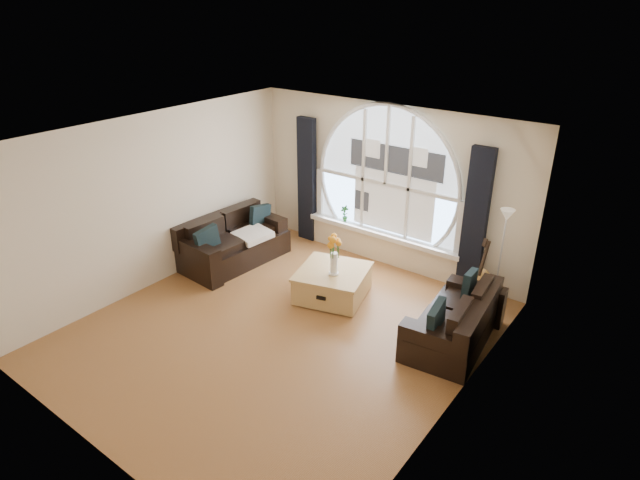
# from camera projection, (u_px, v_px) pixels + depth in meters

# --- Properties ---
(ground) EXTENTS (5.00, 5.50, 0.01)m
(ground) POSITION_uv_depth(u_px,v_px,m) (281.00, 330.00, 7.41)
(ground) COLOR brown
(ground) RESTS_ON ground
(ceiling) EXTENTS (5.00, 5.50, 0.01)m
(ceiling) POSITION_uv_depth(u_px,v_px,m) (274.00, 139.00, 6.27)
(ceiling) COLOR silver
(ceiling) RESTS_ON ground
(wall_back) EXTENTS (5.00, 0.01, 2.70)m
(wall_back) POSITION_uv_depth(u_px,v_px,m) (387.00, 186.00, 8.83)
(wall_back) COLOR beige
(wall_back) RESTS_ON ground
(wall_front) EXTENTS (5.00, 0.01, 2.70)m
(wall_front) POSITION_uv_depth(u_px,v_px,m) (79.00, 346.00, 4.85)
(wall_front) COLOR beige
(wall_front) RESTS_ON ground
(wall_left) EXTENTS (0.01, 5.50, 2.70)m
(wall_left) POSITION_uv_depth(u_px,v_px,m) (155.00, 201.00, 8.20)
(wall_left) COLOR beige
(wall_left) RESTS_ON ground
(wall_right) EXTENTS (0.01, 5.50, 2.70)m
(wall_right) POSITION_uv_depth(u_px,v_px,m) (461.00, 305.00, 5.48)
(wall_right) COLOR beige
(wall_right) RESTS_ON ground
(attic_slope) EXTENTS (0.92, 5.50, 0.72)m
(attic_slope) POSITION_uv_depth(u_px,v_px,m) (444.00, 208.00, 5.22)
(attic_slope) COLOR silver
(attic_slope) RESTS_ON ground
(arched_window) EXTENTS (2.60, 0.06, 2.15)m
(arched_window) POSITION_uv_depth(u_px,v_px,m) (387.00, 170.00, 8.69)
(arched_window) COLOR silver
(arched_window) RESTS_ON wall_back
(window_sill) EXTENTS (2.90, 0.22, 0.08)m
(window_sill) POSITION_uv_depth(u_px,v_px,m) (381.00, 234.00, 9.12)
(window_sill) COLOR white
(window_sill) RESTS_ON wall_back
(window_frame) EXTENTS (2.76, 0.08, 2.15)m
(window_frame) POSITION_uv_depth(u_px,v_px,m) (386.00, 171.00, 8.67)
(window_frame) COLOR white
(window_frame) RESTS_ON wall_back
(neighbor_house) EXTENTS (1.70, 0.02, 1.50)m
(neighbor_house) POSITION_uv_depth(u_px,v_px,m) (394.00, 180.00, 8.65)
(neighbor_house) COLOR silver
(neighbor_house) RESTS_ON wall_back
(curtain_left) EXTENTS (0.35, 0.12, 2.30)m
(curtain_left) POSITION_uv_depth(u_px,v_px,m) (307.00, 181.00, 9.70)
(curtain_left) COLOR black
(curtain_left) RESTS_ON ground
(curtain_right) EXTENTS (0.35, 0.12, 2.30)m
(curtain_right) POSITION_uv_depth(u_px,v_px,m) (475.00, 222.00, 7.96)
(curtain_right) COLOR black
(curtain_right) RESTS_ON ground
(sofa_left) EXTENTS (1.05, 1.90, 0.82)m
(sofa_left) POSITION_uv_depth(u_px,v_px,m) (234.00, 240.00, 9.14)
(sofa_left) COLOR black
(sofa_left) RESTS_ON ground
(sofa_right) EXTENTS (0.99, 1.71, 0.72)m
(sofa_right) POSITION_uv_depth(u_px,v_px,m) (455.00, 316.00, 7.02)
(sofa_right) COLOR black
(sofa_right) RESTS_ON ground
(coffee_chest) EXTENTS (1.25, 1.25, 0.49)m
(coffee_chest) POSITION_uv_depth(u_px,v_px,m) (333.00, 282.00, 8.13)
(coffee_chest) COLOR tan
(coffee_chest) RESTS_ON ground
(throw_blanket) EXTENTS (0.66, 0.66, 0.10)m
(throw_blanket) POSITION_uv_depth(u_px,v_px,m) (253.00, 235.00, 9.11)
(throw_blanket) COLOR silver
(throw_blanket) RESTS_ON sofa_left
(vase_flowers) EXTENTS (0.24, 0.24, 0.70)m
(vase_flowers) POSITION_uv_depth(u_px,v_px,m) (334.00, 250.00, 7.78)
(vase_flowers) COLOR white
(vase_flowers) RESTS_ON coffee_chest
(floor_lamp) EXTENTS (0.24, 0.24, 1.60)m
(floor_lamp) POSITION_uv_depth(u_px,v_px,m) (500.00, 262.00, 7.54)
(floor_lamp) COLOR #B2B2B2
(floor_lamp) RESTS_ON ground
(guitar) EXTENTS (0.42, 0.36, 1.06)m
(guitar) POSITION_uv_depth(u_px,v_px,m) (484.00, 268.00, 7.94)
(guitar) COLOR olive
(guitar) RESTS_ON ground
(potted_plant) EXTENTS (0.16, 0.11, 0.30)m
(potted_plant) POSITION_uv_depth(u_px,v_px,m) (345.00, 214.00, 9.45)
(potted_plant) COLOR #1E6023
(potted_plant) RESTS_ON window_sill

